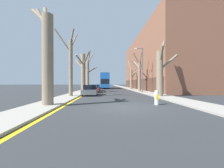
{
  "coord_description": "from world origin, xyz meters",
  "views": [
    {
      "loc": [
        -1.23,
        -9.84,
        1.61
      ],
      "look_at": [
        0.48,
        29.26,
        1.36
      ],
      "focal_mm": 24.0,
      "sensor_mm": 36.0,
      "label": 1
    }
  ],
  "objects_px": {
    "street_tree_left_2": "(83,71)",
    "street_tree_right_0": "(160,70)",
    "street_tree_right_2": "(131,78)",
    "double_decker_bus": "(105,80)",
    "traffic_bollard": "(157,98)",
    "street_tree_left_0": "(47,54)",
    "street_tree_left_3": "(88,73)",
    "lamp_post": "(142,68)",
    "street_tree_left_1": "(71,65)",
    "parked_car_2": "(96,88)",
    "parked_car_1": "(94,89)",
    "street_tree_right_1": "(139,73)",
    "parked_car_0": "(90,90)"
  },
  "relations": [
    {
      "from": "parked_car_0",
      "to": "parked_car_1",
      "type": "bearing_deg",
      "value": 90.0
    },
    {
      "from": "street_tree_right_2",
      "to": "parked_car_0",
      "type": "relative_size",
      "value": 1.83
    },
    {
      "from": "parked_car_2",
      "to": "lamp_post",
      "type": "relative_size",
      "value": 0.63
    },
    {
      "from": "street_tree_left_2",
      "to": "street_tree_right_0",
      "type": "distance_m",
      "value": 13.36
    },
    {
      "from": "street_tree_right_0",
      "to": "lamp_post",
      "type": "height_order",
      "value": "lamp_post"
    },
    {
      "from": "street_tree_left_3",
      "to": "parked_car_1",
      "type": "xyz_separation_m",
      "value": [
        1.76,
        -6.57,
        -3.09
      ]
    },
    {
      "from": "street_tree_left_1",
      "to": "double_decker_bus",
      "type": "relative_size",
      "value": 0.65
    },
    {
      "from": "parked_car_1",
      "to": "traffic_bollard",
      "type": "relative_size",
      "value": 3.91
    },
    {
      "from": "street_tree_right_0",
      "to": "street_tree_left_0",
      "type": "bearing_deg",
      "value": -148.18
    },
    {
      "from": "street_tree_left_3",
      "to": "traffic_bollard",
      "type": "distance_m",
      "value": 22.87
    },
    {
      "from": "street_tree_left_2",
      "to": "street_tree_left_3",
      "type": "height_order",
      "value": "street_tree_left_3"
    },
    {
      "from": "street_tree_right_1",
      "to": "traffic_bollard",
      "type": "bearing_deg",
      "value": -98.34
    },
    {
      "from": "street_tree_right_0",
      "to": "parked_car_1",
      "type": "distance_m",
      "value": 12.27
    },
    {
      "from": "parked_car_0",
      "to": "traffic_bollard",
      "type": "bearing_deg",
      "value": -57.08
    },
    {
      "from": "parked_car_2",
      "to": "lamp_post",
      "type": "bearing_deg",
      "value": -43.86
    },
    {
      "from": "street_tree_left_0",
      "to": "parked_car_2",
      "type": "height_order",
      "value": "street_tree_left_0"
    },
    {
      "from": "street_tree_left_0",
      "to": "parked_car_2",
      "type": "relative_size",
      "value": 1.63
    },
    {
      "from": "traffic_bollard",
      "to": "street_tree_right_2",
      "type": "bearing_deg",
      "value": 84.27
    },
    {
      "from": "street_tree_left_1",
      "to": "parked_car_1",
      "type": "height_order",
      "value": "street_tree_left_1"
    },
    {
      "from": "street_tree_left_3",
      "to": "parked_car_2",
      "type": "bearing_deg",
      "value": -33.39
    },
    {
      "from": "street_tree_left_0",
      "to": "parked_car_2",
      "type": "distance_m",
      "value": 20.83
    },
    {
      "from": "parked_car_1",
      "to": "street_tree_left_3",
      "type": "bearing_deg",
      "value": 105.0
    },
    {
      "from": "street_tree_right_0",
      "to": "street_tree_right_2",
      "type": "height_order",
      "value": "street_tree_right_2"
    },
    {
      "from": "street_tree_right_0",
      "to": "street_tree_right_1",
      "type": "xyz_separation_m",
      "value": [
        -0.18,
        10.1,
        0.31
      ]
    },
    {
      "from": "street_tree_left_0",
      "to": "street_tree_left_1",
      "type": "height_order",
      "value": "street_tree_left_1"
    },
    {
      "from": "street_tree_left_3",
      "to": "street_tree_right_0",
      "type": "xyz_separation_m",
      "value": [
        10.12,
        -15.22,
        -0.67
      ]
    },
    {
      "from": "double_decker_bus",
      "to": "traffic_bollard",
      "type": "relative_size",
      "value": 11.35
    },
    {
      "from": "street_tree_right_1",
      "to": "traffic_bollard",
      "type": "distance_m",
      "value": 16.65
    },
    {
      "from": "street_tree_left_1",
      "to": "parked_car_0",
      "type": "relative_size",
      "value": 1.93
    },
    {
      "from": "street_tree_left_1",
      "to": "street_tree_left_0",
      "type": "bearing_deg",
      "value": -89.94
    },
    {
      "from": "street_tree_left_2",
      "to": "street_tree_right_2",
      "type": "xyz_separation_m",
      "value": [
        10.14,
        10.43,
        -0.82
      ]
    },
    {
      "from": "street_tree_right_2",
      "to": "double_decker_bus",
      "type": "height_order",
      "value": "street_tree_right_2"
    },
    {
      "from": "street_tree_left_0",
      "to": "traffic_bollard",
      "type": "bearing_deg",
      "value": 2.37
    },
    {
      "from": "street_tree_left_0",
      "to": "street_tree_right_0",
      "type": "distance_m",
      "value": 12.25
    },
    {
      "from": "street_tree_left_3",
      "to": "street_tree_right_2",
      "type": "height_order",
      "value": "street_tree_left_3"
    },
    {
      "from": "street_tree_left_3",
      "to": "lamp_post",
      "type": "distance_m",
      "value": 12.89
    },
    {
      "from": "lamp_post",
      "to": "street_tree_right_0",
      "type": "bearing_deg",
      "value": -85.07
    },
    {
      "from": "street_tree_left_2",
      "to": "double_decker_bus",
      "type": "xyz_separation_m",
      "value": [
        3.69,
        19.41,
        -1.15
      ]
    },
    {
      "from": "street_tree_left_1",
      "to": "double_decker_bus",
      "type": "bearing_deg",
      "value": 81.87
    },
    {
      "from": "street_tree_left_2",
      "to": "traffic_bollard",
      "type": "bearing_deg",
      "value": -62.72
    },
    {
      "from": "lamp_post",
      "to": "parked_car_0",
      "type": "bearing_deg",
      "value": -154.3
    },
    {
      "from": "street_tree_left_2",
      "to": "parked_car_1",
      "type": "xyz_separation_m",
      "value": [
        1.82,
        0.01,
        -3.0
      ]
    },
    {
      "from": "traffic_bollard",
      "to": "parked_car_1",
      "type": "bearing_deg",
      "value": 111.41
    },
    {
      "from": "street_tree_left_2",
      "to": "traffic_bollard",
      "type": "xyz_separation_m",
      "value": [
        7.62,
        -14.77,
        -3.11
      ]
    },
    {
      "from": "street_tree_left_0",
      "to": "street_tree_left_3",
      "type": "relative_size",
      "value": 0.88
    },
    {
      "from": "parked_car_0",
      "to": "lamp_post",
      "type": "relative_size",
      "value": 0.56
    },
    {
      "from": "street_tree_right_2",
      "to": "parked_car_1",
      "type": "bearing_deg",
      "value": -128.62
    },
    {
      "from": "street_tree_right_2",
      "to": "parked_car_2",
      "type": "bearing_deg",
      "value": -148.94
    },
    {
      "from": "parked_car_1",
      "to": "lamp_post",
      "type": "bearing_deg",
      "value": -14.95
    },
    {
      "from": "street_tree_right_0",
      "to": "parked_car_0",
      "type": "bearing_deg",
      "value": 161.33
    }
  ]
}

